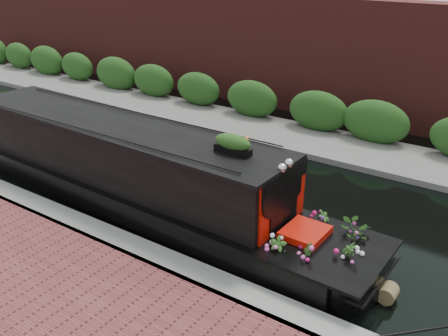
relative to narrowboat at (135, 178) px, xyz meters
The scene contains 7 objects.
ground 2.27m from the narrowboat, 58.65° to the left, with size 80.00×80.00×0.00m, color black.
near_bank_coping 1.99m from the narrowboat, 52.80° to the right, with size 40.00×0.60×0.50m, color gray.
far_bank_path 6.18m from the narrowboat, 79.52° to the left, with size 40.00×2.40×0.34m, color slate.
far_hedge 7.06m from the narrowboat, 80.86° to the left, with size 40.00×1.10×2.80m, color #204A18.
far_brick_wall 9.13m from the narrowboat, 82.96° to the left, with size 40.00×1.00×8.00m, color #56201D.
narrowboat is the anchor object (origin of this frame).
rope_fender 5.82m from the narrowboat, ahead, with size 0.31×0.31×0.33m, color olive.
Camera 1 is at (6.26, -9.03, 5.52)m, focal length 40.00 mm.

